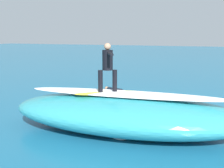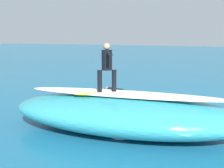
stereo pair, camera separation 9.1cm
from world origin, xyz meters
name	(u,v)px [view 2 (the right image)]	position (x,y,z in m)	size (l,w,h in m)	color
ground_plane	(152,110)	(0.00, 0.00, 0.00)	(120.00, 120.00, 0.00)	#196084
wave_crest	(124,114)	(0.26, 2.78, 0.59)	(7.43, 2.87, 1.19)	teal
wave_foam_lip	(124,94)	(0.26, 2.78, 1.23)	(6.32, 1.01, 0.08)	white
surfboard_riding	(107,93)	(0.81, 2.83, 1.23)	(2.07, 0.51, 0.08)	yellow
surfer_riding	(107,64)	(0.81, 2.83, 2.14)	(0.84, 1.26, 1.50)	black
surfboard_paddling	(115,94)	(2.36, -1.96, 0.04)	(2.44, 0.49, 0.08)	silver
surfer_paddling	(117,91)	(2.24, -1.92, 0.22)	(1.69, 0.66, 0.31)	black
foam_patch_mid	(150,112)	(-0.03, 0.51, 0.07)	(0.51, 0.46, 0.15)	white
foam_patch_far	(119,134)	(0.29, 3.12, 0.04)	(0.93, 0.65, 0.08)	white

